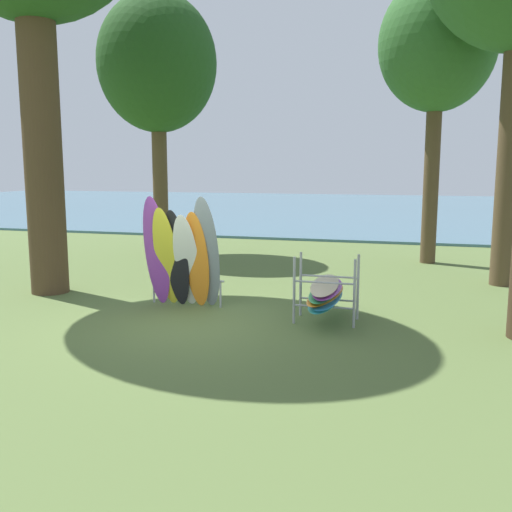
# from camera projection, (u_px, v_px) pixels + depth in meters

# --- Properties ---
(ground_plane) EXTENTS (80.00, 80.00, 0.00)m
(ground_plane) POSITION_uv_depth(u_px,v_px,m) (193.00, 323.00, 10.63)
(ground_plane) COLOR #566B38
(lake_water) EXTENTS (80.00, 36.00, 0.10)m
(lake_water) POSITION_uv_depth(u_px,v_px,m) (359.00, 208.00, 39.33)
(lake_water) COLOR #477084
(lake_water) RESTS_ON ground
(tree_far_left_back) EXTENTS (3.34, 3.34, 8.27)m
(tree_far_left_back) POSITION_uv_depth(u_px,v_px,m) (437.00, 47.00, 16.35)
(tree_far_left_back) COLOR brown
(tree_far_left_back) RESTS_ON ground
(tree_far_right_back) EXTENTS (3.80, 3.80, 8.32)m
(tree_far_right_back) POSITION_uv_depth(u_px,v_px,m) (157.00, 65.00, 18.27)
(tree_far_right_back) COLOR brown
(tree_far_right_back) RESTS_ON ground
(leaning_board_pile) EXTENTS (1.68, 0.69, 2.31)m
(leaning_board_pile) POSITION_uv_depth(u_px,v_px,m) (181.00, 257.00, 11.66)
(leaning_board_pile) COLOR purple
(leaning_board_pile) RESTS_ON ground
(board_storage_rack) EXTENTS (1.15, 2.13, 1.25)m
(board_storage_rack) POSITION_uv_depth(u_px,v_px,m) (326.00, 293.00, 10.67)
(board_storage_rack) COLOR #9EA0A5
(board_storage_rack) RESTS_ON ground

